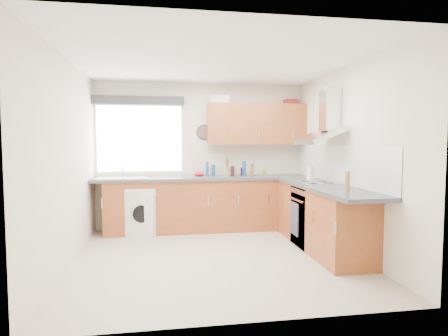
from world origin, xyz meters
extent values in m
plane|color=beige|center=(0.00, 0.00, 0.00)|extent=(3.60, 3.60, 0.00)
cube|color=white|center=(0.00, 0.00, 2.50)|extent=(3.60, 3.60, 0.02)
cube|color=silver|center=(0.00, 1.80, 1.25)|extent=(3.60, 0.02, 2.50)
cube|color=silver|center=(0.00, -1.80, 1.25)|extent=(3.60, 0.02, 2.50)
cube|color=silver|center=(-1.80, 0.00, 1.25)|extent=(0.02, 3.60, 2.50)
cube|color=silver|center=(1.80, 0.00, 1.25)|extent=(0.02, 3.60, 2.50)
cube|color=white|center=(-1.05, 1.79, 1.55)|extent=(1.40, 0.02, 1.10)
cube|color=#2D2C32|center=(-1.05, 1.70, 2.18)|extent=(1.50, 0.18, 0.14)
cube|color=white|center=(1.79, 0.30, 1.18)|extent=(0.01, 3.00, 0.54)
cube|color=brown|center=(-0.10, 1.51, 0.43)|extent=(3.00, 0.58, 0.86)
cube|color=brown|center=(1.50, 1.50, 0.43)|extent=(0.60, 0.60, 0.86)
cube|color=brown|center=(1.51, 0.15, 0.43)|extent=(0.58, 2.10, 0.86)
cube|color=#37383D|center=(0.00, 1.50, 0.89)|extent=(3.60, 0.62, 0.05)
cube|color=#37383D|center=(1.50, 0.00, 0.89)|extent=(0.62, 2.42, 0.05)
cube|color=black|center=(1.50, 0.30, 0.42)|extent=(0.56, 0.58, 0.85)
cube|color=silver|center=(1.50, 0.30, 0.92)|extent=(0.52, 0.52, 0.01)
cube|color=brown|center=(0.95, 1.62, 1.80)|extent=(1.70, 0.35, 0.70)
cube|color=white|center=(-1.00, 1.40, 0.38)|extent=(0.64, 0.63, 0.76)
cylinder|color=#2D2C32|center=(0.05, 1.78, 1.66)|extent=(0.27, 0.04, 0.27)
cube|color=white|center=(0.30, 1.72, 2.22)|extent=(0.35, 0.26, 0.14)
cube|color=#A83126|center=(1.60, 1.72, 2.20)|extent=(0.25, 0.22, 0.10)
cylinder|color=#746E56|center=(0.39, 1.41, 0.99)|extent=(0.13, 0.13, 0.15)
cylinder|color=white|center=(1.51, 0.56, 1.02)|extent=(0.13, 0.13, 0.22)
cylinder|color=#171446|center=(0.70, 1.65, 0.98)|extent=(0.06, 0.06, 0.14)
cylinder|color=navy|center=(0.20, 1.70, 1.01)|extent=(0.06, 0.06, 0.19)
cylinder|color=#A2968A|center=(0.57, 1.63, 0.97)|extent=(0.06, 0.06, 0.11)
cylinder|color=#3C1518|center=(0.52, 1.58, 1.00)|extent=(0.07, 0.07, 0.17)
cylinder|color=olive|center=(1.04, 1.45, 0.96)|extent=(0.05, 0.05, 0.10)
cylinder|color=navy|center=(0.71, 1.53, 1.04)|extent=(0.06, 0.06, 0.26)
cylinder|color=navy|center=(0.08, 1.63, 1.03)|extent=(0.05, 0.05, 0.24)
cylinder|color=brown|center=(0.82, 1.43, 1.02)|extent=(0.05, 0.05, 0.22)
cylinder|color=#A07437|center=(1.51, -0.58, 1.03)|extent=(0.06, 0.06, 0.24)
camera|label=1|loc=(-0.65, -4.72, 1.49)|focal=30.00mm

